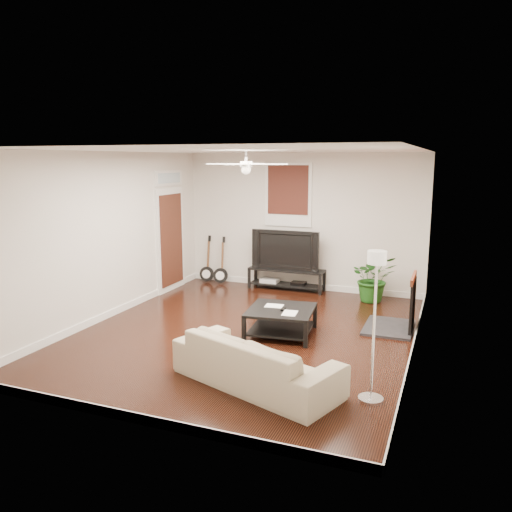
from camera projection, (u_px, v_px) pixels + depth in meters
The scene contains 14 objects.
room at pixel (246, 244), 7.71m from camera, with size 5.01×6.01×2.81m.
brick_accent at pixel (423, 244), 7.73m from camera, with size 0.02×2.20×2.80m, color #A75A35.
fireplace at pixel (400, 302), 8.01m from camera, with size 0.80×1.10×0.92m, color black.
window_back at pixel (288, 195), 10.43m from camera, with size 1.00×0.06×1.30m, color #3A120F.
door_left at pixel (170, 230), 10.35m from camera, with size 0.08×1.00×2.50m, color white.
tv_stand at pixel (286, 279), 10.56m from camera, with size 1.58×0.42×0.44m, color black.
tv at pixel (287, 249), 10.46m from camera, with size 1.41×0.19×0.81m, color black.
coffee_table at pixel (281, 322), 7.85m from camera, with size 0.98×0.98×0.41m, color black.
sofa at pixel (256, 361), 6.07m from camera, with size 2.11×0.82×0.62m, color #BCAC8D.
floor_lamp at pixel (374, 327), 5.58m from camera, with size 0.28×0.28×1.72m, color white, non-canonical shape.
potted_plant at pixel (374, 278), 9.64m from camera, with size 0.82×0.71×0.91m, color #1C5317.
guitar_left at pixel (207, 259), 11.13m from camera, with size 0.32×0.22×1.03m, color black, non-canonical shape.
guitar_right at pixel (220, 261), 10.98m from camera, with size 0.32×0.22×1.03m, color black, non-canonical shape.
ceiling_fan at pixel (246, 164), 7.48m from camera, with size 1.24×1.24×0.32m, color white, non-canonical shape.
Camera 1 is at (2.91, -7.03, 2.67)m, focal length 35.72 mm.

